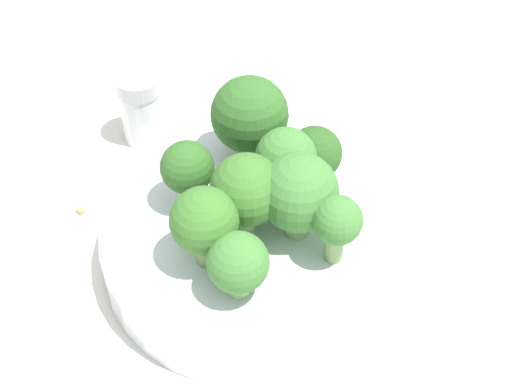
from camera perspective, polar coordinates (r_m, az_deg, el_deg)
ground_plane at (r=0.53m, az=-0.00°, el=-5.16°), size 3.00×3.00×0.00m
bowl at (r=0.52m, az=-0.00°, el=-3.99°), size 0.22×0.22×0.03m
broccoli_floret_0 at (r=0.50m, az=2.41°, el=2.63°), size 0.04×0.04×0.06m
broccoli_floret_1 at (r=0.46m, az=-4.16°, el=-2.45°), size 0.05×0.05×0.06m
broccoli_floret_2 at (r=0.48m, az=-0.98°, el=0.42°), size 0.05×0.05×0.07m
broccoli_floret_3 at (r=0.48m, az=3.41°, el=-0.13°), size 0.06×0.06×0.07m
broccoli_floret_4 at (r=0.45m, az=-1.46°, el=-5.76°), size 0.04×0.04×0.05m
broccoli_floret_5 at (r=0.47m, az=6.49°, el=-2.47°), size 0.03×0.03×0.05m
broccoli_floret_6 at (r=0.51m, az=-5.51°, el=1.75°), size 0.04×0.04×0.05m
broccoli_floret_7 at (r=0.54m, az=-0.51°, el=6.12°), size 0.06×0.06×0.07m
broccoli_floret_8 at (r=0.52m, az=4.70°, el=3.00°), size 0.04×0.04×0.05m
pepper_shaker at (r=0.62m, az=-9.15°, el=6.70°), size 0.04×0.04×0.06m
almond_crumb_1 at (r=0.58m, az=-13.90°, el=-1.37°), size 0.01×0.01×0.01m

